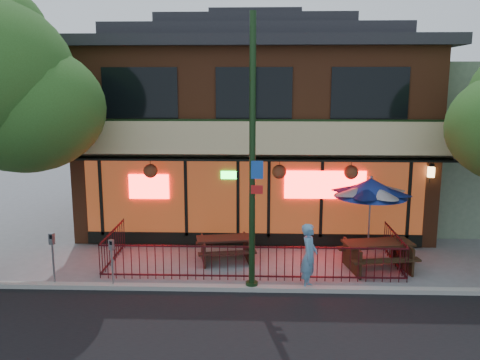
{
  "coord_description": "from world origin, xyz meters",
  "views": [
    {
      "loc": [
        0.14,
        -12.93,
        5.33
      ],
      "look_at": [
        -0.39,
        2.0,
        2.45
      ],
      "focal_mm": 38.0,
      "sensor_mm": 36.0,
      "label": 1
    }
  ],
  "objects_px": {
    "street_light": "(252,171)",
    "patio_umbrella": "(371,188)",
    "parking_meter_near": "(112,256)",
    "pedestrian": "(309,257)",
    "picnic_table_left": "(225,245)",
    "parking_meter_far": "(53,251)",
    "picnic_table_right": "(377,251)"
  },
  "relations": [
    {
      "from": "patio_umbrella",
      "to": "parking_meter_far",
      "type": "height_order",
      "value": "patio_umbrella"
    },
    {
      "from": "street_light",
      "to": "patio_umbrella",
      "type": "height_order",
      "value": "street_light"
    },
    {
      "from": "parking_meter_near",
      "to": "picnic_table_left",
      "type": "bearing_deg",
      "value": 38.31
    },
    {
      "from": "parking_meter_far",
      "to": "patio_umbrella",
      "type": "bearing_deg",
      "value": 17.59
    },
    {
      "from": "pedestrian",
      "to": "picnic_table_left",
      "type": "bearing_deg",
      "value": 64.77
    },
    {
      "from": "picnic_table_right",
      "to": "parking_meter_far",
      "type": "xyz_separation_m",
      "value": [
        -8.83,
        -1.55,
        0.44
      ]
    },
    {
      "from": "pedestrian",
      "to": "parking_meter_far",
      "type": "relative_size",
      "value": 1.2
    },
    {
      "from": "pedestrian",
      "to": "parking_meter_near",
      "type": "relative_size",
      "value": 1.32
    },
    {
      "from": "patio_umbrella",
      "to": "pedestrian",
      "type": "relative_size",
      "value": 1.44
    },
    {
      "from": "street_light",
      "to": "picnic_table_right",
      "type": "distance_m",
      "value": 4.7
    },
    {
      "from": "picnic_table_right",
      "to": "parking_meter_near",
      "type": "relative_size",
      "value": 1.63
    },
    {
      "from": "parking_meter_near",
      "to": "patio_umbrella",
      "type": "bearing_deg",
      "value": 21.69
    },
    {
      "from": "picnic_table_right",
      "to": "street_light",
      "type": "bearing_deg",
      "value": -156.6
    },
    {
      "from": "pedestrian",
      "to": "parking_meter_near",
      "type": "xyz_separation_m",
      "value": [
        -5.13,
        -0.17,
        0.02
      ]
    },
    {
      "from": "picnic_table_right",
      "to": "pedestrian",
      "type": "xyz_separation_m",
      "value": [
        -2.11,
        -1.46,
        0.33
      ]
    },
    {
      "from": "picnic_table_left",
      "to": "parking_meter_near",
      "type": "height_order",
      "value": "parking_meter_near"
    },
    {
      "from": "patio_umbrella",
      "to": "parking_meter_near",
      "type": "bearing_deg",
      "value": -158.31
    },
    {
      "from": "picnic_table_right",
      "to": "pedestrian",
      "type": "distance_m",
      "value": 2.59
    },
    {
      "from": "parking_meter_near",
      "to": "parking_meter_far",
      "type": "height_order",
      "value": "parking_meter_far"
    },
    {
      "from": "street_light",
      "to": "parking_meter_near",
      "type": "height_order",
      "value": "street_light"
    },
    {
      "from": "street_light",
      "to": "parking_meter_far",
      "type": "xyz_separation_m",
      "value": [
        -5.24,
        0.0,
        -2.16
      ]
    },
    {
      "from": "street_light",
      "to": "picnic_table_right",
      "type": "xyz_separation_m",
      "value": [
        3.6,
        1.56,
        -2.6
      ]
    },
    {
      "from": "picnic_table_left",
      "to": "picnic_table_right",
      "type": "distance_m",
      "value": 4.47
    },
    {
      "from": "pedestrian",
      "to": "parking_meter_far",
      "type": "distance_m",
      "value": 6.72
    },
    {
      "from": "street_light",
      "to": "patio_umbrella",
      "type": "distance_m",
      "value": 4.67
    },
    {
      "from": "pedestrian",
      "to": "street_light",
      "type": "bearing_deg",
      "value": 109.95
    },
    {
      "from": "pedestrian",
      "to": "parking_meter_far",
      "type": "bearing_deg",
      "value": 107.04
    },
    {
      "from": "street_light",
      "to": "patio_umbrella",
      "type": "xyz_separation_m",
      "value": [
        3.6,
        2.8,
        -0.98
      ]
    },
    {
      "from": "street_light",
      "to": "picnic_table_left",
      "type": "bearing_deg",
      "value": 111.24
    },
    {
      "from": "pedestrian",
      "to": "patio_umbrella",
      "type": "bearing_deg",
      "value": -21.75
    },
    {
      "from": "parking_meter_far",
      "to": "parking_meter_near",
      "type": "bearing_deg",
      "value": -2.88
    },
    {
      "from": "parking_meter_near",
      "to": "pedestrian",
      "type": "bearing_deg",
      "value": 1.94
    }
  ]
}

